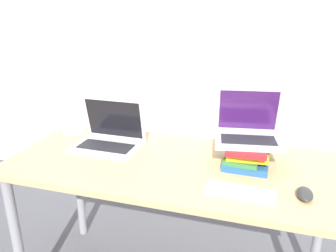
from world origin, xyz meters
TOP-DOWN VIEW (x-y plane):
  - wall_back at (0.00, 1.45)m, footprint 8.00×0.05m
  - desk at (0.00, 0.35)m, footprint 1.59×0.70m
  - laptop_left at (-0.38, 0.44)m, footprint 0.35×0.25m
  - book_stack at (0.32, 0.43)m, footprint 0.21×0.27m
  - laptop_on_books at (0.32, 0.47)m, footprint 0.33×0.27m
  - wireless_keyboard at (0.32, 0.15)m, footprint 0.28×0.12m
  - mouse at (0.56, 0.20)m, footprint 0.06×0.11m
  - desk_lamp at (-0.62, 0.54)m, footprint 0.23×0.20m

SIDE VIEW (x-z plane):
  - desk at x=0.00m, z-range 0.30..1.08m
  - wireless_keyboard at x=0.32m, z-range 0.78..0.79m
  - mouse at x=0.56m, z-range 0.78..0.81m
  - laptop_left at x=-0.38m, z-range 0.70..0.95m
  - book_stack at x=0.32m, z-range 0.78..0.89m
  - laptop_on_books at x=0.32m, z-range 0.81..1.05m
  - desk_lamp at x=-0.62m, z-range 0.94..1.58m
  - wall_back at x=0.00m, z-range 0.00..2.70m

